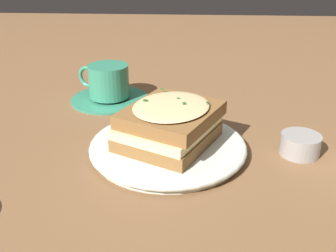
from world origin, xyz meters
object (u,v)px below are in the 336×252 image
at_px(dinner_plate, 168,147).
at_px(condiment_pot, 300,145).
at_px(teacup_with_saucer, 109,86).
at_px(sandwich, 169,124).

xyz_separation_m(dinner_plate, condiment_pot, (-0.19, -0.01, 0.01)).
height_order(dinner_plate, teacup_with_saucer, teacup_with_saucer).
distance_m(dinner_plate, teacup_with_saucer, 0.24).
bearing_deg(condiment_pot, dinner_plate, 1.74).
bearing_deg(condiment_pot, teacup_with_saucer, -31.68).
distance_m(sandwich, teacup_with_saucer, 0.24).
height_order(dinner_plate, sandwich, sandwich).
height_order(dinner_plate, condiment_pot, condiment_pot).
xyz_separation_m(sandwich, condiment_pot, (-0.19, -0.00, -0.03)).
relative_size(dinner_plate, condiment_pot, 4.02).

